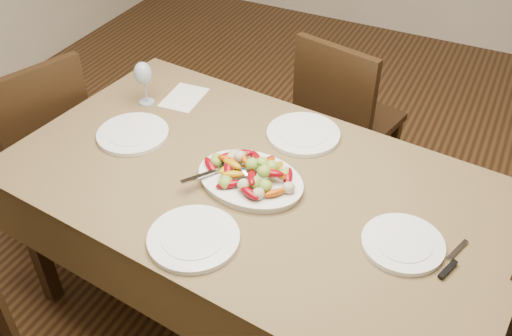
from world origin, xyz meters
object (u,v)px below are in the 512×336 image
object	(u,v)px
plate_near	(194,238)
plate_left	(133,134)
serving_platter	(250,181)
chair_far	(350,119)
dining_table	(256,253)
plate_right	(403,244)
plate_far	(303,134)
wine_glass	(144,82)
chair_left	(36,143)

from	to	relation	value
plate_near	plate_left	bearing A→B (deg)	143.26
serving_platter	chair_far	bearing A→B (deg)	85.67
chair_far	plate_near	distance (m)	1.33
chair_far	dining_table	bearing A→B (deg)	99.22
plate_right	plate_near	size ratio (longest dim) A/B	0.88
chair_far	plate_far	world-z (taller)	chair_far
dining_table	serving_platter	distance (m)	0.39
dining_table	wine_glass	size ratio (longest dim) A/B	8.98
plate_left	plate_right	world-z (taller)	same
dining_table	plate_far	distance (m)	0.51
chair_far	serving_platter	xyz separation A→B (m)	(-0.07, -0.96, 0.30)
wine_glass	plate_right	bearing A→B (deg)	-15.62
chair_left	plate_far	distance (m)	1.31
plate_far	wine_glass	distance (m)	0.71
chair_far	plate_near	xyz separation A→B (m)	(-0.11, -1.29, 0.29)
wine_glass	dining_table	bearing A→B (deg)	-21.80
chair_left	serving_platter	world-z (taller)	chair_left
plate_far	chair_far	bearing A→B (deg)	88.51
serving_platter	plate_near	world-z (taller)	serving_platter
chair_left	wine_glass	xyz separation A→B (m)	(0.55, 0.18, 0.39)
plate_far	dining_table	bearing A→B (deg)	-97.53
plate_near	chair_far	bearing A→B (deg)	85.20
dining_table	serving_platter	world-z (taller)	serving_platter
plate_right	wine_glass	bearing A→B (deg)	164.38
chair_far	wine_glass	distance (m)	1.06
dining_table	plate_right	distance (m)	0.68
serving_platter	wine_glass	world-z (taller)	wine_glass
plate_far	serving_platter	bearing A→B (deg)	-99.16
chair_left	wine_glass	distance (m)	0.70
dining_table	wine_glass	bearing A→B (deg)	158.20
plate_far	plate_near	bearing A→B (deg)	-97.72
plate_far	plate_near	distance (m)	0.69
serving_platter	plate_far	size ratio (longest dim) A/B	1.33
plate_left	wine_glass	size ratio (longest dim) A/B	1.39
wine_glass	plate_left	bearing A→B (deg)	-67.81
serving_platter	wine_glass	bearing A→B (deg)	156.31
serving_platter	plate_near	xyz separation A→B (m)	(-0.04, -0.33, -0.00)
dining_table	chair_left	bearing A→B (deg)	175.98
plate_right	plate_far	world-z (taller)	same
plate_right	wine_glass	size ratio (longest dim) A/B	1.28
serving_platter	plate_far	bearing A→B (deg)	80.84
chair_far	plate_left	size ratio (longest dim) A/B	3.35
serving_platter	plate_left	world-z (taller)	serving_platter
serving_platter	plate_far	world-z (taller)	serving_platter
chair_far	plate_near	size ratio (longest dim) A/B	3.20
chair_far	plate_right	world-z (taller)	chair_far
plate_left	plate_right	size ratio (longest dim) A/B	1.08
serving_platter	plate_far	distance (m)	0.36
chair_far	plate_near	world-z (taller)	chair_far
serving_platter	plate_left	distance (m)	0.55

